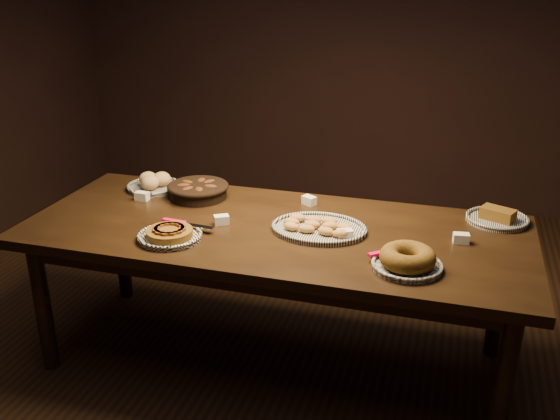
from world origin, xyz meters
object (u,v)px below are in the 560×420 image
(madeleine_platter, at_px, (318,227))
(bundt_cake_plate, at_px, (407,260))
(apple_tart_plate, at_px, (170,234))
(buffet_table, at_px, (274,241))

(madeleine_platter, bearing_deg, bundt_cake_plate, -32.38)
(madeleine_platter, xyz_separation_m, bundt_cake_plate, (0.44, -0.27, 0.02))
(apple_tart_plate, bearing_deg, madeleine_platter, 45.40)
(madeleine_platter, relative_size, bundt_cake_plate, 1.28)
(bundt_cake_plate, bearing_deg, buffet_table, 148.84)
(buffet_table, xyz_separation_m, bundt_cake_plate, (0.65, -0.26, 0.11))
(apple_tart_plate, xyz_separation_m, bundt_cake_plate, (1.07, 0.01, 0.02))
(madeleine_platter, distance_m, bundt_cake_plate, 0.52)
(buffet_table, height_order, apple_tart_plate, apple_tart_plate)
(apple_tart_plate, height_order, bundt_cake_plate, bundt_cake_plate)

